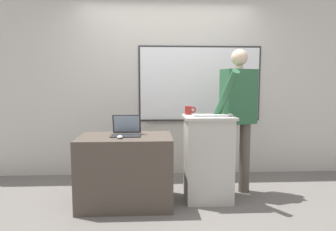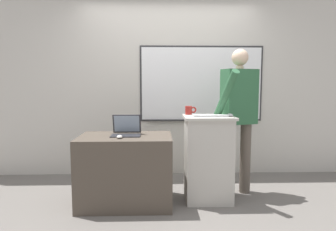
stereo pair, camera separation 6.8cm
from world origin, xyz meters
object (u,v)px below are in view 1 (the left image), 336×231
object	(u,v)px
side_desk	(126,170)
coffee_mug	(189,110)
person_presenter	(238,112)
computer_mouse_by_laptop	(120,137)
lectern_podium	(208,158)
wireless_keyboard	(211,116)
computer_mouse_by_keyboard	(230,115)
laptop	(126,129)

from	to	relation	value
side_desk	coffee_mug	bearing A→B (deg)	19.15
person_presenter	computer_mouse_by_laptop	size ratio (longest dim) A/B	17.50
computer_mouse_by_laptop	coffee_mug	xyz separation A→B (m)	(0.78, 0.40, 0.24)
side_desk	coffee_mug	world-z (taller)	coffee_mug
lectern_podium	wireless_keyboard	size ratio (longest dim) A/B	2.52
wireless_keyboard	coffee_mug	distance (m)	0.32
person_presenter	wireless_keyboard	world-z (taller)	person_presenter
side_desk	wireless_keyboard	bearing A→B (deg)	1.08
side_desk	person_presenter	size ratio (longest dim) A/B	0.58
computer_mouse_by_laptop	computer_mouse_by_keyboard	world-z (taller)	computer_mouse_by_keyboard
person_presenter	computer_mouse_by_laptop	world-z (taller)	person_presenter
coffee_mug	side_desk	bearing A→B (deg)	-160.85
computer_mouse_by_laptop	coffee_mug	size ratio (longest dim) A/B	0.75
lectern_podium	coffee_mug	world-z (taller)	coffee_mug
laptop	computer_mouse_by_keyboard	world-z (taller)	computer_mouse_by_keyboard
lectern_podium	laptop	xyz separation A→B (m)	(-0.93, -0.02, 0.35)
lectern_podium	computer_mouse_by_laptop	world-z (taller)	lectern_podium
person_presenter	computer_mouse_by_keyboard	bearing A→B (deg)	-141.61
side_desk	wireless_keyboard	xyz separation A→B (m)	(0.95, 0.02, 0.60)
wireless_keyboard	lectern_podium	bearing A→B (deg)	99.49
side_desk	computer_mouse_by_laptop	xyz separation A→B (m)	(-0.04, -0.15, 0.40)
lectern_podium	coffee_mug	xyz separation A→B (m)	(-0.20, 0.18, 0.54)
laptop	computer_mouse_by_keyboard	xyz separation A→B (m)	(1.16, -0.04, 0.16)
lectern_podium	person_presenter	size ratio (longest dim) A/B	0.56
computer_mouse_by_keyboard	coffee_mug	bearing A→B (deg)	152.28
computer_mouse_by_laptop	wireless_keyboard	bearing A→B (deg)	9.60
side_desk	laptop	xyz separation A→B (m)	(0.01, 0.06, 0.46)
laptop	computer_mouse_by_keyboard	size ratio (longest dim) A/B	3.23
computer_mouse_by_laptop	computer_mouse_by_keyboard	xyz separation A→B (m)	(1.21, 0.17, 0.21)
laptop	coffee_mug	distance (m)	0.77
side_desk	person_presenter	xyz separation A→B (m)	(1.33, 0.26, 0.62)
computer_mouse_by_laptop	lectern_podium	bearing A→B (deg)	13.14
lectern_podium	wireless_keyboard	xyz separation A→B (m)	(0.01, -0.06, 0.50)
laptop	computer_mouse_by_laptop	bearing A→B (deg)	-103.34
laptop	coffee_mug	size ratio (longest dim) A/B	2.41
person_presenter	laptop	size ratio (longest dim) A/B	5.41
computer_mouse_by_laptop	coffee_mug	bearing A→B (deg)	27.50
computer_mouse_by_laptop	side_desk	bearing A→B (deg)	73.57
laptop	side_desk	bearing A→B (deg)	-95.75
wireless_keyboard	computer_mouse_by_laptop	size ratio (longest dim) A/B	3.89
lectern_podium	computer_mouse_by_laptop	distance (m)	1.05
person_presenter	coffee_mug	bearing A→B (deg)	163.59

